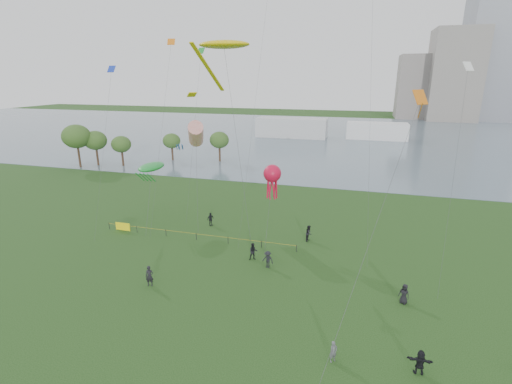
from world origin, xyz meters
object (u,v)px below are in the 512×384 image
(fence, at_px, (150,230))
(kite_stingray, at_px, (224,45))
(kite_flyer, at_px, (333,352))
(kite_octopus, at_px, (272,174))

(fence, relative_size, kite_stingray, 1.09)
(kite_flyer, distance_m, kite_octopus, 21.03)
(kite_flyer, relative_size, kite_octopus, 0.17)
(kite_flyer, bearing_deg, fence, 104.03)
(fence, bearing_deg, kite_stingray, 1.95)
(fence, relative_size, kite_octopus, 2.62)
(kite_flyer, relative_size, kite_stingray, 0.07)
(kite_stingray, xyz_separation_m, kite_octopus, (4.73, 1.82, -13.42))
(fence, height_order, kite_stingray, kite_stingray)
(kite_octopus, bearing_deg, kite_stingray, -173.89)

